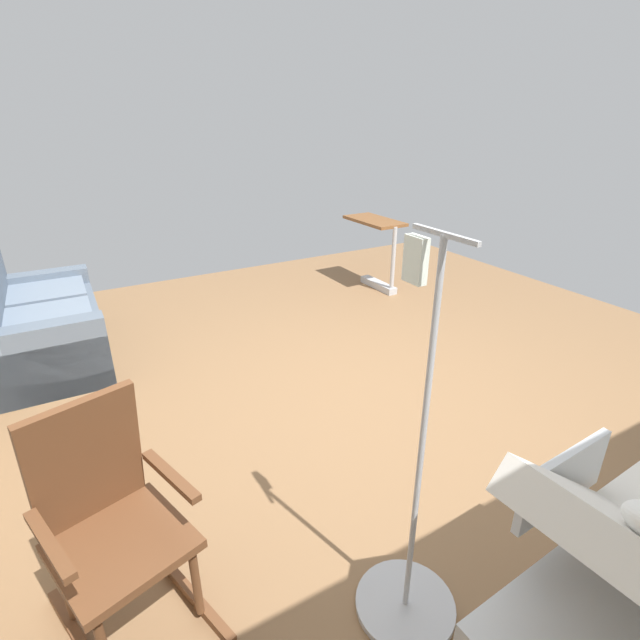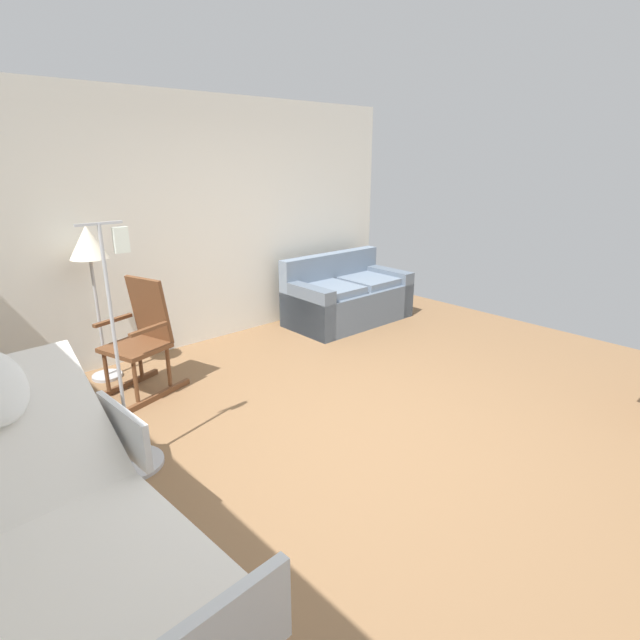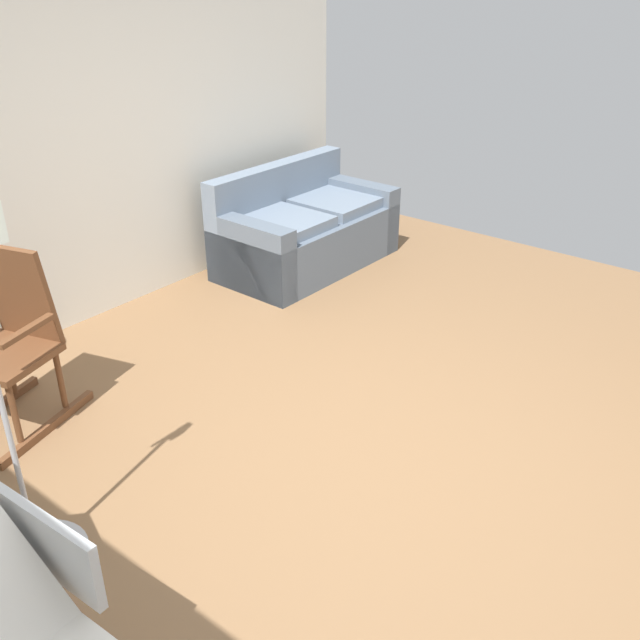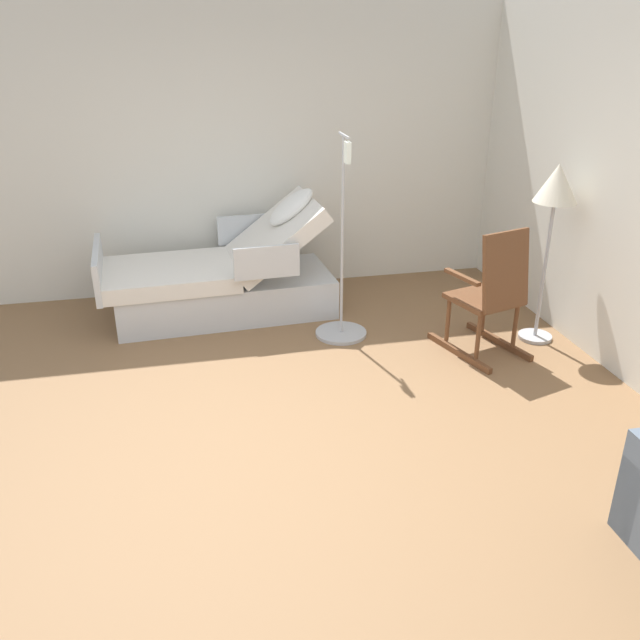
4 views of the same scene
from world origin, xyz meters
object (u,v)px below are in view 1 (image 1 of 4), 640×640
Objects in this scene: rocking_chair at (111,525)px; iv_pole at (408,566)px; overbed_table at (377,245)px; couch at (43,327)px.

iv_pole reaches higher than rocking_chair.
iv_pole reaches higher than overbed_table.
iv_pole is (-0.58, -1.06, -0.25)m from rocking_chair.
couch is 3.67m from overbed_table.
couch is 2.84m from rocking_chair.
iv_pole is (-3.41, -1.27, -0.06)m from couch.
couch is at bearing 20.44° from iv_pole.
couch is 3.64m from iv_pole.
rocking_chair is 4.54m from overbed_table.
rocking_chair is at bearing 61.33° from iv_pole.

